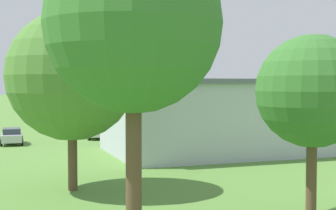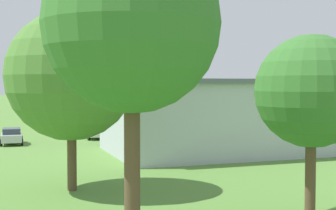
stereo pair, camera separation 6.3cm
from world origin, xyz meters
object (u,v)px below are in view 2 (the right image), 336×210
at_px(person_crossing_taxiway, 85,128).
at_px(tree_behind_hangar_right, 132,26).
at_px(hangar, 269,114).
at_px(truck_flatbed_blue, 307,117).
at_px(person_at_fence_line, 141,128).
at_px(car_silver, 12,136).
at_px(person_watching_takeoff, 240,123).
at_px(biplane, 136,95).
at_px(car_white, 94,130).
at_px(tree_at_field_edge, 71,76).
at_px(tree_behind_hangar_left, 311,92).
at_px(person_beside_truck, 266,123).
at_px(person_walking_on_apron, 265,123).

relative_size(person_crossing_taxiway, tree_behind_hangar_right, 0.17).
relative_size(hangar, truck_flatbed_blue, 4.26).
xyz_separation_m(hangar, person_at_fence_line, (7.49, -14.47, -2.22)).
bearing_deg(tree_behind_hangar_right, hangar, -128.32).
xyz_separation_m(car_silver, person_watching_takeoff, (-26.89, -6.32, 0.07)).
relative_size(biplane, car_white, 2.04).
xyz_separation_m(truck_flatbed_blue, person_watching_takeoff, (7.73, -2.84, -0.75)).
distance_m(tree_at_field_edge, tree_behind_hangar_left, 12.32).
relative_size(person_crossing_taxiway, person_beside_truck, 0.97).
height_order(biplane, car_silver, biplane).
relative_size(person_crossing_taxiway, person_walking_on_apron, 1.02).
bearing_deg(hangar, biplane, -83.59).
distance_m(biplane, truck_flatbed_blue, 24.73).
bearing_deg(person_beside_truck, car_silver, 7.98).
height_order(car_white, person_watching_takeoff, car_white).
relative_size(car_silver, person_crossing_taxiway, 2.31).
xyz_separation_m(person_beside_truck, tree_behind_hangar_right, (25.99, 37.17, 6.53)).
distance_m(hangar, person_at_fence_line, 16.44).
xyz_separation_m(truck_flatbed_blue, person_at_fence_line, (21.04, -0.43, -0.82)).
distance_m(biplane, car_white, 21.28).
bearing_deg(biplane, truck_flatbed_blue, 134.03).
height_order(car_white, tree_behind_hangar_right, tree_behind_hangar_right).
bearing_deg(car_white, person_walking_on_apron, -171.92).
bearing_deg(person_at_fence_line, person_walking_on_apron, -174.74).
relative_size(truck_flatbed_blue, person_walking_on_apron, 3.91).
height_order(biplane, person_watching_takeoff, biplane).
bearing_deg(truck_flatbed_blue, biplane, -45.97).
bearing_deg(hangar, car_silver, -26.60).
xyz_separation_m(biplane, tree_at_field_edge, (14.65, 42.84, 2.07)).
bearing_deg(hangar, person_beside_truck, -119.22).
xyz_separation_m(car_white, tree_behind_hangar_left, (-3.49, 32.63, 4.43)).
height_order(person_walking_on_apron, tree_at_field_edge, tree_at_field_edge).
bearing_deg(person_crossing_taxiway, car_white, 97.68).
bearing_deg(person_beside_truck, person_at_fence_line, 0.69).
bearing_deg(car_white, car_silver, 15.99).
bearing_deg(tree_behind_hangar_right, person_at_fence_line, -105.57).
xyz_separation_m(hangar, biplane, (3.56, -31.73, 0.98)).
bearing_deg(truck_flatbed_blue, tree_behind_hangar_right, 49.39).
height_order(biplane, tree_at_field_edge, tree_at_field_edge).
bearing_deg(person_crossing_taxiway, person_watching_takeoff, -177.53).
xyz_separation_m(truck_flatbed_blue, person_beside_truck, (5.35, -0.62, -0.74)).
distance_m(hangar, person_beside_truck, 16.92).
bearing_deg(tree_at_field_edge, truck_flatbed_blue, -141.62).
relative_size(person_beside_truck, person_walking_on_apron, 1.05).
bearing_deg(truck_flatbed_blue, tree_at_field_edge, 38.38).
bearing_deg(biplane, hangar, 96.41).
xyz_separation_m(biplane, person_crossing_taxiway, (9.80, 15.68, -3.15)).
distance_m(car_silver, tree_at_field_edge, 22.48).
bearing_deg(person_walking_on_apron, truck_flatbed_blue, 158.23).
height_order(person_walking_on_apron, tree_behind_hangar_left, tree_behind_hangar_left).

